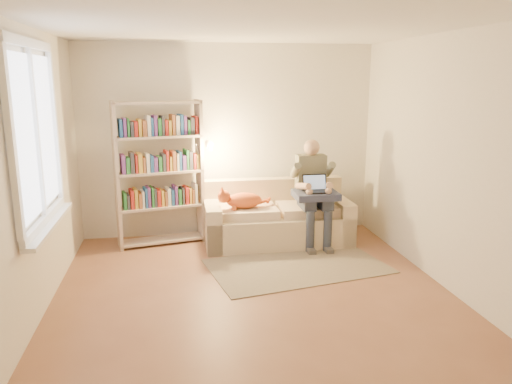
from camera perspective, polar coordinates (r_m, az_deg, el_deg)
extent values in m
plane|color=brown|center=(5.07, -0.02, -12.10)|extent=(4.50, 4.50, 0.00)
cube|color=white|center=(4.62, -0.02, 18.56)|extent=(4.00, 4.50, 0.02)
cube|color=silver|center=(4.77, -24.43, 1.55)|extent=(0.02, 4.50, 2.60)
cube|color=silver|center=(5.38, 21.52, 2.96)|extent=(0.02, 4.50, 2.60)
cube|color=silver|center=(6.88, -3.16, 5.83)|extent=(4.00, 0.02, 2.60)
cube|color=silver|center=(2.55, 8.49, -6.56)|extent=(4.00, 0.02, 2.60)
plane|color=white|center=(4.91, -23.89, 6.03)|extent=(0.00, 1.50, 1.50)
cube|color=white|center=(4.89, -24.64, 15.24)|extent=(0.05, 1.50, 0.08)
cube|color=white|center=(5.05, -22.97, -2.89)|extent=(0.05, 1.50, 0.08)
cube|color=white|center=(4.91, -23.78, 6.03)|extent=(0.04, 0.05, 1.50)
cube|color=white|center=(5.05, -22.48, -3.42)|extent=(0.12, 1.52, 0.04)
cube|color=beige|center=(6.64, 2.41, -4.14)|extent=(1.91, 0.88, 0.40)
cube|color=beige|center=(6.85, 1.90, -0.10)|extent=(1.91, 0.21, 0.41)
cube|color=beige|center=(6.51, -5.01, -3.75)|extent=(0.20, 0.86, 0.57)
cube|color=beige|center=(6.83, 9.49, -3.07)|extent=(0.20, 0.86, 0.57)
cube|color=beige|center=(6.45, -1.21, -2.26)|extent=(0.81, 0.58, 0.11)
cube|color=beige|center=(6.62, 6.15, -1.94)|extent=(0.81, 0.58, 0.11)
cube|color=slate|center=(6.60, 6.27, 2.03)|extent=(0.38, 0.21, 0.52)
sphere|color=tan|center=(6.52, 6.39, 5.09)|extent=(0.21, 0.21, 0.21)
cube|color=#303644|center=(6.40, 5.79, -1.14)|extent=(0.15, 0.43, 0.16)
cube|color=#303644|center=(6.46, 7.73, -1.06)|extent=(0.15, 0.43, 0.16)
cylinder|color=#303644|center=(6.30, 6.21, -4.52)|extent=(0.11, 0.11, 0.53)
cylinder|color=#303644|center=(6.36, 8.18, -4.41)|extent=(0.11, 0.11, 0.53)
ellipsoid|color=orange|center=(6.39, -1.18, -0.96)|extent=(0.46, 0.24, 0.20)
sphere|color=orange|center=(6.30, -3.48, -0.52)|extent=(0.16, 0.16, 0.16)
cylinder|color=orange|center=(6.48, 0.86, -1.12)|extent=(0.22, 0.05, 0.06)
cube|color=#2C324D|center=(6.39, 6.60, -0.32)|extent=(0.55, 0.45, 0.08)
cube|color=black|center=(6.34, 6.71, 0.06)|extent=(0.31, 0.22, 0.02)
cube|color=black|center=(6.42, 6.47, 1.13)|extent=(0.31, 0.08, 0.20)
plane|color=#8CA5CC|center=(6.42, 6.47, 1.13)|extent=(0.28, 0.09, 0.27)
cube|color=#C3AB93|center=(6.47, -15.65, 1.68)|extent=(0.10, 0.29, 1.88)
cube|color=#C3AB93|center=(6.67, -6.44, 2.39)|extent=(0.10, 0.29, 1.88)
cube|color=#C3AB93|center=(6.77, -10.66, -5.35)|extent=(1.15, 0.51, 0.03)
cube|color=#C3AB93|center=(6.64, -10.82, -1.61)|extent=(1.15, 0.51, 0.03)
cube|color=#C3AB93|center=(6.54, -10.99, 2.26)|extent=(1.15, 0.51, 0.03)
cube|color=#C3AB93|center=(6.48, -11.16, 6.23)|extent=(1.15, 0.51, 0.03)
cube|color=#C3AB93|center=(6.44, -11.33, 10.00)|extent=(1.15, 0.51, 0.03)
cube|color=#B2261E|center=(6.61, -10.87, -0.54)|extent=(0.98, 0.42, 0.22)
cube|color=gold|center=(6.52, -11.03, 3.36)|extent=(0.98, 0.42, 0.22)
cube|color=#995933|center=(6.46, -11.21, 7.35)|extent=(0.98, 0.42, 0.22)
cylinder|color=silver|center=(6.63, -7.13, 2.86)|extent=(0.10, 0.10, 0.04)
cone|color=silver|center=(6.52, -5.54, 5.24)|extent=(0.15, 0.17, 0.16)
cube|color=gray|center=(5.89, 4.74, -8.45)|extent=(2.19, 1.54, 0.01)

